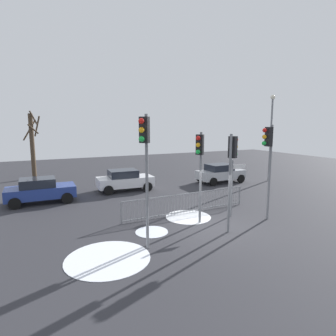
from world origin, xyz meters
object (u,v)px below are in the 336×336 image
Objects in this scene: traffic_light_rear_left at (200,157)px; car_blue_far at (40,190)px; car_white_mid at (125,180)px; street_lamp at (271,129)px; traffic_light_mid_right at (145,152)px; car_silver_trailing at (220,173)px; traffic_light_mid_left at (232,161)px; traffic_light_foreground_right at (268,151)px; bare_tree_left at (33,144)px; direction_sign_post at (233,185)px.

traffic_light_rear_left is 9.90m from car_blue_far.
car_white_mid is 1.01× the size of car_blue_far.
car_white_mid is 12.30m from street_lamp.
traffic_light_mid_right is at bearing -150.88° from street_lamp.
traffic_light_rear_left is at bearing -133.51° from car_silver_trailing.
traffic_light_mid_left is 0.92× the size of traffic_light_foreground_right.
traffic_light_rear_left is 12.31m from street_lamp.
traffic_light_mid_right reaches higher than car_white_mid.
street_lamp is at bearing -40.23° from traffic_light_foreground_right.
street_lamp is (10.59, 6.18, 1.10)m from traffic_light_rear_left.
car_silver_trailing is at bearing -31.96° from bare_tree_left.
traffic_light_mid_right is 1.29× the size of car_blue_far.
traffic_light_rear_left is at bearing -66.83° from bare_tree_left.
direction_sign_post is 0.42× the size of street_lamp.
traffic_light_rear_left is (-0.72, 1.36, 0.03)m from traffic_light_mid_left.
car_blue_far is (-6.48, 7.11, -2.34)m from traffic_light_rear_left.
traffic_light_foreground_right is 1.08× the size of traffic_light_rear_left.
traffic_light_mid_left is 18.54m from bare_tree_left.
traffic_light_mid_right is at bearing -139.52° from car_silver_trailing.
traffic_light_mid_left is 1.54m from traffic_light_rear_left.
street_lamp is at bearing -2.60° from car_blue_far.
traffic_light_foreground_right reaches higher than car_silver_trailing.
car_silver_trailing is at bearing -1.85° from car_white_mid.
traffic_light_mid_left is at bearing -66.44° from bare_tree_left.
car_silver_trailing is 0.68× the size of bare_tree_left.
traffic_light_foreground_right is 12.83m from car_blue_far.
bare_tree_left is at bearing -33.66° from traffic_light_mid_right.
street_lamp reaches higher than traffic_light_mid_right.
traffic_light_foreground_right is 0.66× the size of street_lamp.
traffic_light_rear_left is at bearing -47.13° from car_blue_far.
traffic_light_mid_left is 0.85× the size of traffic_light_mid_right.
traffic_light_foreground_right is at bearing -144.51° from traffic_light_rear_left.
car_silver_trailing is at bearing -93.08° from traffic_light_mid_right.
traffic_light_foreground_right is 1.18× the size of car_silver_trailing.
traffic_light_mid_left is at bearing -133.12° from traffic_light_mid_right.
traffic_light_foreground_right reaches higher than car_blue_far.
traffic_light_foreground_right is at bearing -136.22° from street_lamp.
traffic_light_rear_left is at bearing -110.02° from traffic_light_mid_right.
traffic_light_mid_right is 3.58m from traffic_light_rear_left.
direction_sign_post is at bearing -124.04° from traffic_light_rear_left.
traffic_light_foreground_right is at bearing -129.60° from traffic_light_mid_right.
traffic_light_mid_right is 0.72× the size of street_lamp.
traffic_light_mid_left is 0.99× the size of traffic_light_rear_left.
traffic_light_mid_right is 1.72× the size of direction_sign_post.
direction_sign_post is 11.04m from car_blue_far.
car_white_mid is (2.11, 9.42, -2.84)m from traffic_light_mid_right.
car_blue_far is at bearing 146.65° from direction_sign_post.
car_white_mid is at bearing -57.77° from traffic_light_mid_right.
traffic_light_mid_right reaches higher than traffic_light_foreground_right.
traffic_light_rear_left is 17.00m from bare_tree_left.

